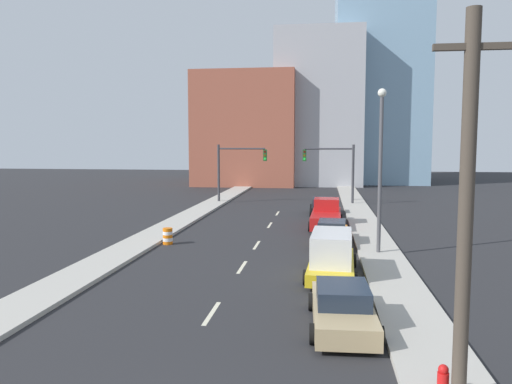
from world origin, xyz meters
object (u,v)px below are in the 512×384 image
object	(u,v)px
fire_hydrant	(443,382)
sedan_orange	(332,234)
traffic_signal_left	(233,165)
pickup_truck_red	(326,216)
box_truck_yellow	(332,256)
traffic_signal_right	(337,165)
sedan_tan	(343,308)
utility_pole_right_near	(466,208)
sedan_black	(323,207)
street_lamp	(381,160)
traffic_barrel	(168,236)

from	to	relation	value
fire_hydrant	sedan_orange	world-z (taller)	sedan_orange
traffic_signal_left	pickup_truck_red	bearing A→B (deg)	-55.39
fire_hydrant	box_truck_yellow	size ratio (longest dim) A/B	0.15
fire_hydrant	pickup_truck_red	size ratio (longest dim) A/B	0.13
traffic_signal_right	sedan_tan	world-z (taller)	traffic_signal_right
utility_pole_right_near	sedan_black	size ratio (longest dim) A/B	1.87
traffic_signal_left	street_lamp	distance (m)	24.64
pickup_truck_red	traffic_signal_left	bearing A→B (deg)	126.25
traffic_signal_right	pickup_truck_red	distance (m)	13.35
traffic_signal_right	box_truck_yellow	world-z (taller)	traffic_signal_right
fire_hydrant	street_lamp	bearing A→B (deg)	89.41
fire_hydrant	pickup_truck_red	world-z (taller)	pickup_truck_red
traffic_signal_right	traffic_barrel	size ratio (longest dim) A/B	6.03
street_lamp	sedan_orange	distance (m)	5.48
traffic_signal_right	sedan_orange	size ratio (longest dim) A/B	1.17
pickup_truck_red	sedan_tan	bearing A→B (deg)	-87.15
traffic_barrel	pickup_truck_red	xyz separation A→B (m)	(9.14, 7.41, 0.31)
utility_pole_right_near	sedan_black	world-z (taller)	utility_pole_right_near
sedan_orange	pickup_truck_red	distance (m)	6.32
utility_pole_right_near	sedan_orange	bearing A→B (deg)	98.13
fire_hydrant	sedan_tan	world-z (taller)	sedan_tan
box_truck_yellow	utility_pole_right_near	bearing A→B (deg)	-73.28
traffic_signal_right	fire_hydrant	xyz separation A→B (m)	(1.43, -36.61, -3.36)
fire_hydrant	sedan_black	bearing A→B (deg)	95.26
sedan_black	fire_hydrant	bearing A→B (deg)	-85.60
traffic_signal_left	fire_hydrant	bearing A→B (deg)	-72.63
fire_hydrant	sedan_black	size ratio (longest dim) A/B	0.18
traffic_barrel	box_truck_yellow	bearing A→B (deg)	-32.32
street_lamp	sedan_orange	world-z (taller)	street_lamp
traffic_signal_left	street_lamp	bearing A→B (deg)	-61.87
traffic_signal_left	sedan_black	distance (m)	11.51
fire_hydrant	traffic_signal_left	bearing A→B (deg)	107.37
utility_pole_right_near	sedan_orange	size ratio (longest dim) A/B	1.77
traffic_signal_left	pickup_truck_red	xyz separation A→B (m)	(8.95, -12.97, -2.98)
sedan_orange	utility_pole_right_near	bearing A→B (deg)	-78.71
traffic_signal_left	utility_pole_right_near	xyz separation A→B (m)	(11.74, -36.82, 0.66)
box_truck_yellow	traffic_barrel	bearing A→B (deg)	150.41
street_lamp	box_truck_yellow	bearing A→B (deg)	-118.69
street_lamp	sedan_black	distance (m)	15.76
traffic_barrel	fire_hydrant	distance (m)	19.96
utility_pole_right_near	traffic_barrel	xyz separation A→B (m)	(-11.92, 16.43, -3.95)
sedan_orange	sedan_tan	bearing A→B (deg)	-86.27
traffic_barrel	sedan_black	bearing A→B (deg)	56.72
traffic_signal_left	traffic_barrel	world-z (taller)	traffic_signal_left
sedan_tan	utility_pole_right_near	bearing A→B (deg)	-64.57
traffic_signal_left	traffic_signal_right	bearing A→B (deg)	0.00
sedan_tan	sedan_orange	distance (m)	12.99
street_lamp	sedan_tan	xyz separation A→B (m)	(-2.24, -10.57, -4.35)
traffic_signal_left	fire_hydrant	xyz separation A→B (m)	(11.45, -36.61, -3.36)
traffic_signal_right	fire_hydrant	distance (m)	36.79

